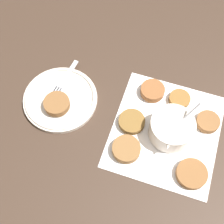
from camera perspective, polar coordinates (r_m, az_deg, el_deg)
name	(u,v)px	position (r m, az deg, el deg)	size (l,w,h in m)	color
ground_plane	(168,122)	(0.84, 10.16, -1.84)	(4.00, 4.00, 0.00)	#38281E
napkin	(166,131)	(0.83, 9.84, -3.45)	(0.30, 0.28, 0.00)	white
sauce_bowl	(171,129)	(0.80, 10.79, -3.13)	(0.12, 0.11, 0.11)	silver
fritter_0	(132,122)	(0.82, 3.61, -1.78)	(0.07, 0.07, 0.02)	brown
fritter_1	(179,99)	(0.87, 12.23, 2.31)	(0.06, 0.06, 0.02)	brown
fritter_2	(192,174)	(0.79, 14.35, -10.89)	(0.08, 0.08, 0.02)	brown
fritter_3	(153,91)	(0.86, 7.42, 3.88)	(0.07, 0.07, 0.02)	brown
fritter_4	(126,149)	(0.78, 2.62, -6.79)	(0.07, 0.07, 0.02)	brown
fritter_5	(208,122)	(0.85, 17.10, -1.73)	(0.06, 0.06, 0.02)	brown
serving_plate	(60,99)	(0.86, -9.43, 2.43)	(0.20, 0.20, 0.02)	silver
fritter_on_plate	(57,104)	(0.83, -10.06, 1.50)	(0.07, 0.07, 0.02)	brown
fork	(61,86)	(0.87, -9.40, 4.77)	(0.15, 0.04, 0.00)	silver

